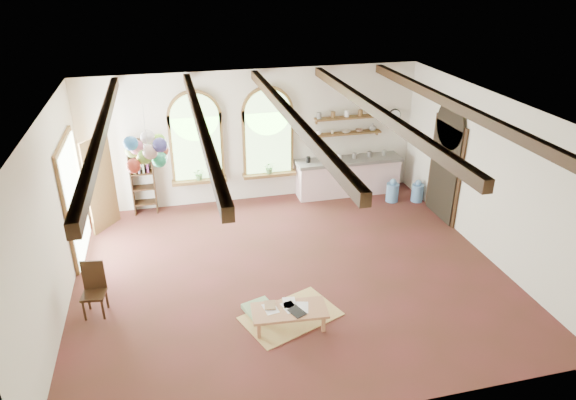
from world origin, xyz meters
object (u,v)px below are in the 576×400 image
object	(u,v)px
kitchen_counter	(348,176)
balloon_cluster	(148,151)
coffee_table	(289,311)
side_chair	(95,300)

from	to	relation	value
kitchen_counter	balloon_cluster	xyz separation A→B (m)	(-4.71, -2.23, 1.86)
coffee_table	side_chair	distance (m)	3.29
side_chair	balloon_cluster	xyz separation A→B (m)	(1.09, 1.41, 2.06)
balloon_cluster	coffee_table	bearing A→B (deg)	-51.61
kitchen_counter	balloon_cluster	bearing A→B (deg)	-154.68
balloon_cluster	kitchen_counter	bearing A→B (deg)	25.32
kitchen_counter	side_chair	size ratio (longest dim) A/B	2.83
balloon_cluster	side_chair	bearing A→B (deg)	-127.57
side_chair	balloon_cluster	distance (m)	2.73
coffee_table	balloon_cluster	xyz separation A→B (m)	(-2.01, 2.53, 2.03)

